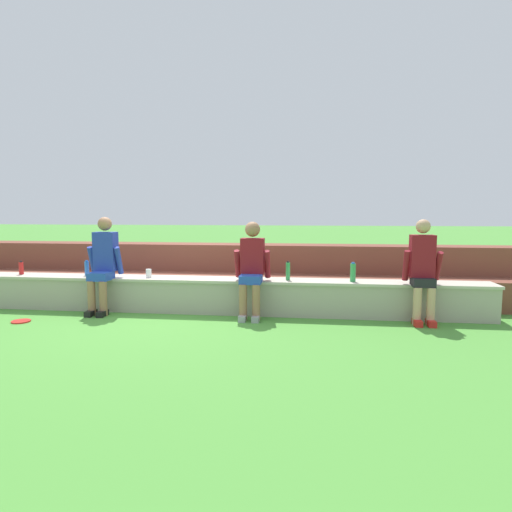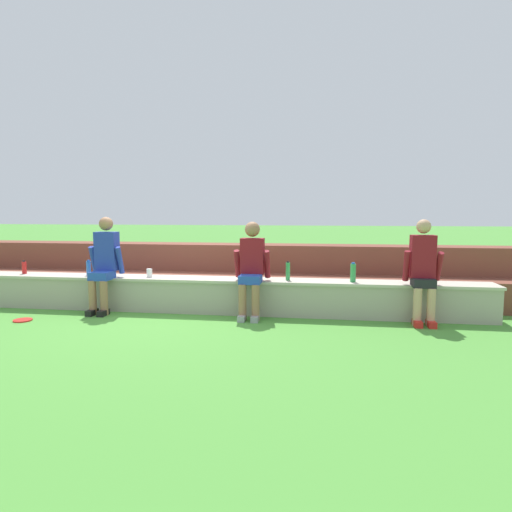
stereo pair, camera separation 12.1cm
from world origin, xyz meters
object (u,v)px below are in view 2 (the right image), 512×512
Objects in this scene: person_far_left at (104,262)px; frisbee at (23,320)px; water_bottle_near_left at (89,268)px; water_bottle_mid_right at (353,273)px; person_left_of_center at (251,266)px; plastic_cup_left_end at (149,273)px; water_bottle_near_right at (288,271)px; person_center at (423,269)px; water_bottle_center_gap at (24,267)px.

person_far_left is 5.76× the size of frisbee.
water_bottle_mid_right is at bearing -0.90° from water_bottle_near_left.
water_bottle_mid_right is (1.43, 0.18, -0.09)m from person_left_of_center.
water_bottle_mid_right is 2.19× the size of plastic_cup_left_end.
person_far_left is 0.48m from water_bottle_near_left.
frisbee is at bearing -165.91° from water_bottle_near_right.
water_bottle_mid_right is 3.04m from plastic_cup_left_end.
person_far_left is at bearing 179.58° from person_center.
person_center is 1.85m from water_bottle_near_right.
person_center is (4.57, -0.03, -0.02)m from person_far_left.
person_left_of_center is 2.64m from water_bottle_near_left.
water_bottle_center_gap is (-1.50, 0.24, -0.14)m from person_far_left.
plastic_cup_left_end is 1.83m from frisbee.
water_bottle_mid_right is at bearing 7.27° from person_left_of_center.
water_bottle_near_right reaches higher than plastic_cup_left_end.
person_center reaches higher than water_bottle_near_right.
water_bottle_center_gap is 2.13m from plastic_cup_left_end.
person_far_left reaches higher than person_left_of_center.
person_left_of_center is 2.33m from person_center.
frisbee is at bearing -149.31° from plastic_cup_left_end.
person_center reaches higher than frisbee.
water_bottle_mid_right reaches higher than plastic_cup_left_end.
person_center is 11.04× the size of plastic_cup_left_end.
water_bottle_near_left is at bearing 148.83° from person_far_left.
water_bottle_center_gap is (-3.74, 0.24, -0.12)m from person_left_of_center.
frisbee is (-0.47, -0.94, -0.62)m from water_bottle_near_left.
person_far_left is at bearing -175.79° from water_bottle_near_right.
plastic_cup_left_end is (-3.04, 0.01, -0.07)m from water_bottle_mid_right.
water_bottle_near_left is at bearing 176.98° from plastic_cup_left_end.
person_left_of_center is 1.45m from water_bottle_mid_right.
person_far_left reaches higher than person_center.
plastic_cup_left_end is (1.02, -0.05, -0.05)m from water_bottle_near_left.
water_bottle_mid_right is (3.67, 0.17, -0.11)m from person_far_left.
plastic_cup_left_end reaches higher than frisbee.
water_bottle_near_right is 1.29× the size of water_bottle_center_gap.
water_bottle_near_right is (0.51, 0.21, -0.09)m from person_left_of_center.
person_far_left is 4.57m from person_center.
person_left_of_center is at bearing -157.48° from water_bottle_near_right.
person_center is (2.33, -0.03, 0.01)m from person_left_of_center.
water_bottle_near_left is 3.13m from water_bottle_near_right.
water_bottle_near_right is (-1.83, 0.24, -0.10)m from person_center.
person_center is at bearing -3.14° from water_bottle_near_left.
water_bottle_near_right is at bearing 14.09° from frisbee.
water_bottle_center_gap is at bearing 178.63° from plastic_cup_left_end.
water_bottle_near_right is at bearing 0.47° from plastic_cup_left_end.
water_bottle_center_gap is (-4.24, 0.03, -0.03)m from water_bottle_near_right.
person_left_of_center is at bearing -5.35° from water_bottle_near_left.
person_center is at bearing -3.17° from plastic_cup_left_end.
person_center is 5.05× the size of water_bottle_mid_right.
frisbee is (-0.87, -0.70, -0.75)m from person_far_left.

